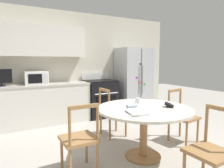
{
  "coord_description": "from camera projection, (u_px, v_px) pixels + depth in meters",
  "views": [
    {
      "loc": [
        -1.79,
        -2.26,
        1.4
      ],
      "look_at": [
        0.09,
        1.15,
        0.95
      ],
      "focal_mm": 32.0,
      "sensor_mm": 36.0,
      "label": 1
    }
  ],
  "objects": [
    {
      "name": "oven_range",
      "position": [
        100.0,
        98.0,
        5.07
      ],
      "size": [
        0.74,
        0.68,
        1.08
      ],
      "color": "black",
      "rests_on": "ground_plane"
    },
    {
      "name": "countertop_tv",
      "position": [
        1.0,
        77.0,
        3.94
      ],
      "size": [
        0.4,
        0.16,
        0.34
      ],
      "color": "black",
      "rests_on": "kitchen_counter"
    },
    {
      "name": "folded_napkin",
      "position": [
        132.0,
        106.0,
        2.86
      ],
      "size": [
        0.17,
        0.06,
        0.05
      ],
      "color": "#A3BCDB",
      "rests_on": "dining_table"
    },
    {
      "name": "wallet",
      "position": [
        169.0,
        105.0,
        2.88
      ],
      "size": [
        0.17,
        0.17,
        0.07
      ],
      "color": "black",
      "rests_on": "dining_table"
    },
    {
      "name": "mail_stack",
      "position": [
        137.0,
        113.0,
        2.53
      ],
      "size": [
        0.31,
        0.36,
        0.02
      ],
      "color": "white",
      "rests_on": "dining_table"
    },
    {
      "name": "ground_plane",
      "position": [
        144.0,
        155.0,
        2.98
      ],
      "size": [
        14.0,
        14.0,
        0.0
      ],
      "primitive_type": "plane",
      "color": "#B2ADA3"
    },
    {
      "name": "microwave",
      "position": [
        36.0,
        78.0,
        4.3
      ],
      "size": [
        0.47,
        0.38,
        0.27
      ],
      "color": "white",
      "rests_on": "kitchen_counter"
    },
    {
      "name": "refrigerator",
      "position": [
        134.0,
        80.0,
        5.48
      ],
      "size": [
        0.87,
        0.71,
        1.74
      ],
      "color": "#B2B5BA",
      "rests_on": "ground_plane"
    },
    {
      "name": "dining_chair_far",
      "position": [
        112.0,
        113.0,
        3.72
      ],
      "size": [
        0.43,
        0.43,
        0.9
      ],
      "rotation": [
        0.0,
        0.0,
        4.75
      ],
      "color": "#9E7042",
      "rests_on": "ground_plane"
    },
    {
      "name": "back_wall",
      "position": [
        70.0,
        59.0,
        4.92
      ],
      "size": [
        5.2,
        0.44,
        2.6
      ],
      "color": "beige",
      "rests_on": "ground_plane"
    },
    {
      "name": "dining_chair_left",
      "position": [
        80.0,
        139.0,
        2.47
      ],
      "size": [
        0.43,
        0.43,
        0.9
      ],
      "rotation": [
        0.0,
        0.0,
        6.3
      ],
      "color": "#9E7042",
      "rests_on": "ground_plane"
    },
    {
      "name": "dining_table",
      "position": [
        144.0,
        116.0,
        2.86
      ],
      "size": [
        1.35,
        1.35,
        0.74
      ],
      "color": "beige",
      "rests_on": "ground_plane"
    },
    {
      "name": "kitchen_counter",
      "position": [
        39.0,
        104.0,
        4.39
      ],
      "size": [
        2.19,
        0.64,
        0.9
      ],
      "color": "silver",
      "rests_on": "ground_plane"
    },
    {
      "name": "dining_chair_near",
      "position": [
        211.0,
        151.0,
        2.14
      ],
      "size": [
        0.43,
        0.43,
        0.9
      ],
      "rotation": [
        0.0,
        0.0,
        1.6
      ],
      "color": "#9E7042",
      "rests_on": "ground_plane"
    },
    {
      "name": "dining_chair_right",
      "position": [
        182.0,
        117.0,
        3.46
      ],
      "size": [
        0.48,
        0.48,
        0.9
      ],
      "rotation": [
        0.0,
        0.0,
        3.3
      ],
      "color": "#9E7042",
      "rests_on": "ground_plane"
    },
    {
      "name": "candle_glass",
      "position": [
        138.0,
        101.0,
        3.13
      ],
      "size": [
        0.09,
        0.09,
        0.09
      ],
      "color": "silver",
      "rests_on": "dining_table"
    }
  ]
}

